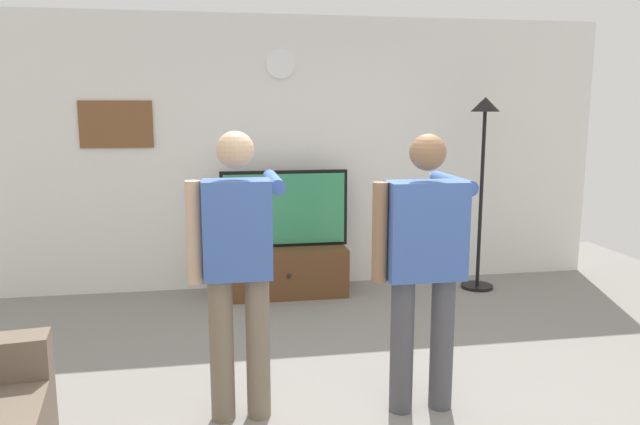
{
  "coord_description": "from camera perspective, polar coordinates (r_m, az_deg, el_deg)",
  "views": [
    {
      "loc": [
        -0.78,
        -3.09,
        1.81
      ],
      "look_at": [
        -0.04,
        1.2,
        1.05
      ],
      "focal_mm": 33.72,
      "sensor_mm": 36.0,
      "label": 1
    }
  ],
  "objects": [
    {
      "name": "back_wall",
      "position": [
        6.1,
        -2.36,
        5.59
      ],
      "size": [
        6.4,
        0.1,
        2.7
      ],
      "primitive_type": "cube",
      "color": "silver",
      "rests_on": "ground_plane"
    },
    {
      "name": "person_standing_nearer_couch",
      "position": [
        3.58,
        9.83,
        -4.13
      ],
      "size": [
        0.64,
        0.78,
        1.67
      ],
      "color": "#4C4C51",
      "rests_on": "ground_plane"
    },
    {
      "name": "wall_clock",
      "position": [
        6.03,
        -3.79,
        13.9
      ],
      "size": [
        0.28,
        0.03,
        0.28
      ],
      "primitive_type": "cylinder",
      "rotation": [
        1.57,
        0.0,
        0.0
      ],
      "color": "white"
    },
    {
      "name": "framed_picture",
      "position": [
        6.06,
        -18.77,
        7.93
      ],
      "size": [
        0.67,
        0.04,
        0.44
      ],
      "primitive_type": "cube",
      "color": "brown"
    },
    {
      "name": "person_standing_nearer_lamp",
      "position": [
        3.46,
        -7.8,
        -4.58
      ],
      "size": [
        0.56,
        0.78,
        1.69
      ],
      "color": "#7A6B56",
      "rests_on": "ground_plane"
    },
    {
      "name": "television",
      "position": [
        5.85,
        -3.39,
        0.37
      ],
      "size": [
        1.23,
        0.07,
        0.75
      ],
      "color": "black",
      "rests_on": "tv_stand"
    },
    {
      "name": "tv_stand",
      "position": [
        5.94,
        -3.28,
        -5.5
      ],
      "size": [
        1.17,
        0.56,
        0.47
      ],
      "color": "brown",
      "rests_on": "ground_plane"
    },
    {
      "name": "floor_lamp",
      "position": [
        6.13,
        15.22,
        5.43
      ],
      "size": [
        0.32,
        0.32,
        1.91
      ],
      "color": "black",
      "rests_on": "ground_plane"
    }
  ]
}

